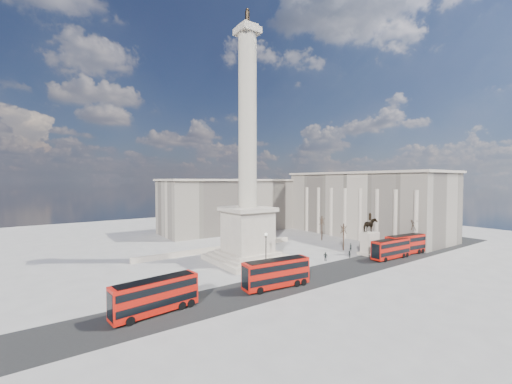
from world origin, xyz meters
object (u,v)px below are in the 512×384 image
object	(u,v)px
red_bus_a	(156,296)
red_bus_b	(277,273)
equestrian_statue	(370,240)
red_bus_d	(406,244)
victorian_lamp	(266,248)
nelsons_column	(248,197)
red_bus_c	(391,249)
pedestrian_standing	(349,254)
pedestrian_walking	(351,247)
pedestrian_crossing	(326,256)

from	to	relation	value
red_bus_a	red_bus_b	size ratio (longest dim) A/B	0.99
equestrian_statue	red_bus_d	bearing A→B (deg)	-34.51
victorian_lamp	red_bus_d	bearing A→B (deg)	-14.66
red_bus_a	nelsons_column	bearing A→B (deg)	25.41
red_bus_a	red_bus_d	world-z (taller)	red_bus_d
red_bus_c	red_bus_b	bearing A→B (deg)	-177.04
red_bus_a	victorian_lamp	xyz separation A→B (m)	(22.25, 7.44, 1.70)
red_bus_c	pedestrian_standing	world-z (taller)	red_bus_c
pedestrian_walking	red_bus_c	bearing A→B (deg)	-79.82
red_bus_d	pedestrian_standing	distance (m)	13.74
red_bus_b	pedestrian_standing	size ratio (longest dim) A/B	7.17
victorian_lamp	pedestrian_standing	size ratio (longest dim) A/B	4.42
nelsons_column	pedestrian_standing	distance (m)	24.47
nelsons_column	red_bus_a	size ratio (longest dim) A/B	4.67
red_bus_d	equestrian_statue	distance (m)	8.00
red_bus_b	red_bus_d	distance (m)	36.45
red_bus_b	equestrian_statue	distance (m)	30.31
red_bus_a	pedestrian_walking	world-z (taller)	red_bus_a
nelsons_column	pedestrian_crossing	size ratio (longest dim) A/B	27.78
red_bus_a	pedestrian_standing	size ratio (longest dim) A/B	7.08
nelsons_column	red_bus_a	xyz separation A→B (m)	(-23.00, -14.58, -10.69)
red_bus_d	red_bus_b	bearing A→B (deg)	-172.66
nelsons_column	red_bus_a	distance (m)	29.25
red_bus_d	victorian_lamp	size ratio (longest dim) A/B	1.61
red_bus_a	red_bus_b	distance (m)	17.77
nelsons_column	red_bus_c	world-z (taller)	nelsons_column
red_bus_b	pedestrian_walking	xyz separation A→B (m)	(29.50, 9.55, -1.40)
red_bus_c	pedestrian_walking	size ratio (longest dim) A/B	5.84
red_bus_a	pedestrian_walking	distance (m)	47.97
red_bus_d	red_bus_a	bearing A→B (deg)	-174.20
red_bus_b	victorian_lamp	world-z (taller)	victorian_lamp
pedestrian_crossing	red_bus_c	bearing A→B (deg)	-137.83
red_bus_b	pedestrian_crossing	xyz separation A→B (m)	(17.98, 6.69, -1.36)
victorian_lamp	red_bus_c	bearing A→B (deg)	-18.47
pedestrian_standing	victorian_lamp	bearing A→B (deg)	-48.21
pedestrian_crossing	victorian_lamp	bearing A→B (deg)	61.74
red_bus_c	red_bus_d	world-z (taller)	red_bus_d
red_bus_c	pedestrian_walking	bearing A→B (deg)	97.71
pedestrian_standing	nelsons_column	bearing A→B (deg)	-67.91
victorian_lamp	pedestrian_standing	bearing A→B (deg)	-9.67
red_bus_b	pedestrian_crossing	distance (m)	19.24
nelsons_column	pedestrian_walking	bearing A→B (deg)	-14.57
equestrian_statue	pedestrian_standing	world-z (taller)	equestrian_statue
nelsons_column	victorian_lamp	distance (m)	11.50
red_bus_c	equestrian_statue	distance (m)	4.90
victorian_lamp	equestrian_statue	distance (m)	25.69
equestrian_statue	pedestrian_walking	size ratio (longest dim) A/B	5.33
red_bus_b	red_bus_c	distance (m)	30.32
pedestrian_walking	pedestrian_crossing	size ratio (longest dim) A/B	0.96
victorian_lamp	red_bus_a	bearing A→B (deg)	-161.50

